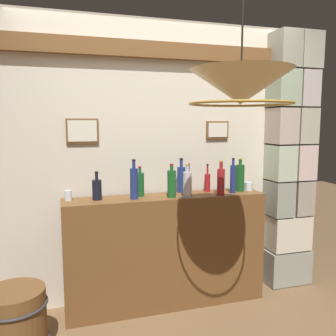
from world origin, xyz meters
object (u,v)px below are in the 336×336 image
(liquor_bottle_rum, at_px, (134,183))
(liquor_bottle_whiskey, at_px, (140,184))
(liquor_bottle_amaro, at_px, (221,181))
(pendant_lamp, at_px, (241,88))
(liquor_bottle_gin, at_px, (189,183))
(wooden_barrel, at_px, (15,323))
(liquor_bottle_rye, at_px, (187,184))
(liquor_bottle_brandy, at_px, (233,178))
(liquor_bottle_sherry, at_px, (207,182))
(liquor_bottle_scotch, at_px, (97,189))
(liquor_bottle_port, at_px, (172,183))
(liquor_bottle_vodka, at_px, (240,177))
(glass_tumbler_rocks, at_px, (68,195))
(glass_tumbler_highball, at_px, (248,186))
(liquor_bottle_vermouth, at_px, (181,179))

(liquor_bottle_rum, xyz_separation_m, liquor_bottle_whiskey, (0.07, 0.09, -0.03))
(liquor_bottle_amaro, relative_size, pendant_lamp, 0.48)
(liquor_bottle_gin, distance_m, wooden_barrel, 1.71)
(liquor_bottle_rye, xyz_separation_m, liquor_bottle_brandy, (0.46, 0.07, 0.02))
(liquor_bottle_rye, height_order, liquor_bottle_sherry, liquor_bottle_rye)
(liquor_bottle_brandy, bearing_deg, liquor_bottle_gin, 169.36)
(liquor_bottle_rye, height_order, liquor_bottle_scotch, liquor_bottle_rye)
(liquor_bottle_port, xyz_separation_m, pendant_lamp, (0.17, -0.86, 0.72))
(liquor_bottle_amaro, distance_m, liquor_bottle_brandy, 0.16)
(liquor_bottle_vodka, xyz_separation_m, liquor_bottle_brandy, (-0.10, -0.06, 0.01))
(liquor_bottle_scotch, bearing_deg, liquor_bottle_gin, 0.67)
(liquor_bottle_sherry, distance_m, liquor_bottle_whiskey, 0.64)
(liquor_bottle_vodka, distance_m, pendant_lamp, 1.28)
(liquor_bottle_port, relative_size, liquor_bottle_brandy, 0.91)
(liquor_bottle_brandy, xyz_separation_m, liquor_bottle_whiskey, (-0.83, 0.10, -0.03))
(liquor_bottle_gin, relative_size, liquor_bottle_amaro, 0.90)
(liquor_bottle_rye, relative_size, pendant_lamp, 0.45)
(liquor_bottle_amaro, bearing_deg, pendant_lamp, -108.01)
(liquor_bottle_rum, relative_size, wooden_barrel, 0.70)
(liquor_bottle_port, height_order, pendant_lamp, pendant_lamp)
(liquor_bottle_sherry, bearing_deg, liquor_bottle_rye, -144.62)
(liquor_bottle_whiskey, bearing_deg, liquor_bottle_vodka, -2.77)
(glass_tumbler_rocks, bearing_deg, liquor_bottle_vodka, -1.77)
(liquor_bottle_scotch, relative_size, liquor_bottle_whiskey, 0.91)
(glass_tumbler_highball, bearing_deg, liquor_bottle_rum, -176.68)
(liquor_bottle_amaro, bearing_deg, liquor_bottle_port, 175.06)
(liquor_bottle_port, xyz_separation_m, liquor_bottle_amaro, (0.44, -0.04, 0.00))
(liquor_bottle_gin, height_order, liquor_bottle_scotch, liquor_bottle_gin)
(liquor_bottle_rye, height_order, wooden_barrel, liquor_bottle_rye)
(liquor_bottle_vodka, bearing_deg, liquor_bottle_sherry, 167.45)
(liquor_bottle_vermouth, bearing_deg, liquor_bottle_scotch, -172.79)
(liquor_bottle_port, bearing_deg, liquor_bottle_whiskey, 154.25)
(liquor_bottle_port, height_order, liquor_bottle_sherry, liquor_bottle_port)
(wooden_barrel, bearing_deg, glass_tumbler_rocks, 47.64)
(liquor_bottle_amaro, distance_m, pendant_lamp, 1.12)
(liquor_bottle_port, xyz_separation_m, liquor_bottle_sherry, (0.39, 0.14, -0.03))
(liquor_bottle_port, xyz_separation_m, liquor_bottle_scotch, (-0.62, 0.08, -0.03))
(glass_tumbler_highball, bearing_deg, liquor_bottle_whiskey, 178.28)
(liquor_bottle_gin, bearing_deg, liquor_bottle_rye, -113.96)
(liquor_bottle_gin, xyz_separation_m, liquor_bottle_sherry, (0.20, 0.05, -0.01))
(pendant_lamp, bearing_deg, liquor_bottle_gin, 89.12)
(liquor_bottle_scotch, bearing_deg, pendant_lamp, -49.99)
(liquor_bottle_port, bearing_deg, liquor_bottle_brandy, 1.89)
(liquor_bottle_amaro, bearing_deg, liquor_bottle_whiskey, 167.08)
(wooden_barrel, bearing_deg, glass_tumbler_highball, 11.13)
(liquor_bottle_port, relative_size, glass_tumbler_highball, 3.72)
(liquor_bottle_brandy, bearing_deg, liquor_bottle_amaro, -158.47)
(liquor_bottle_vermouth, distance_m, wooden_barrel, 1.71)
(liquor_bottle_amaro, height_order, glass_tumbler_highball, liquor_bottle_amaro)
(pendant_lamp, bearing_deg, liquor_bottle_rye, 93.35)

